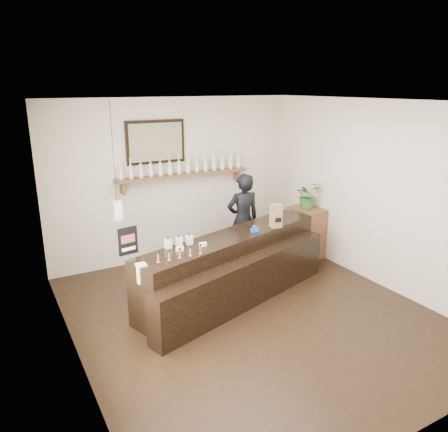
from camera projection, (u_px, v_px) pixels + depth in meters
The scene contains 10 objects.
ground at pixel (251, 314), 5.93m from camera, with size 5.00×5.00×0.00m, color black.
room_shell at pixel (254, 192), 5.44m from camera, with size 5.00×5.00×5.00m.
back_wall_decor at pixel (170, 161), 7.35m from camera, with size 2.66×0.96×1.69m.
counter at pixel (235, 269), 6.33m from camera, with size 3.28×1.77×1.06m.
promo_sign at pixel (128, 241), 5.53m from camera, with size 0.26×0.06×0.36m.
paper_bag at pixel (276, 216), 6.60m from camera, with size 0.19×0.15×0.36m.
tape_dispenser at pixel (255, 229), 6.43m from camera, with size 0.13×0.07×0.10m.
side_cabinet at pixel (306, 232), 7.85m from camera, with size 0.48×0.64×0.89m.
potted_plant at pixel (308, 195), 7.65m from camera, with size 0.43×0.37×0.48m, color #336327.
shopkeeper at pixel (243, 214), 7.34m from camera, with size 0.66×0.43×1.80m, color black.
Camera 1 is at (-2.91, -4.44, 2.99)m, focal length 35.00 mm.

